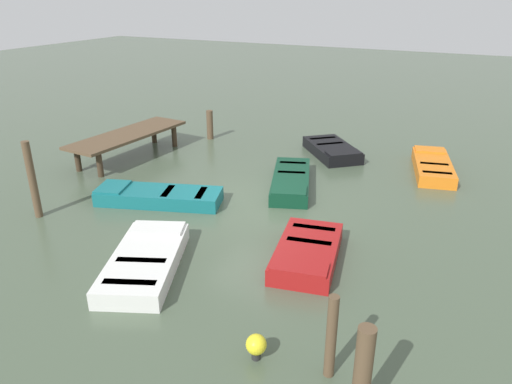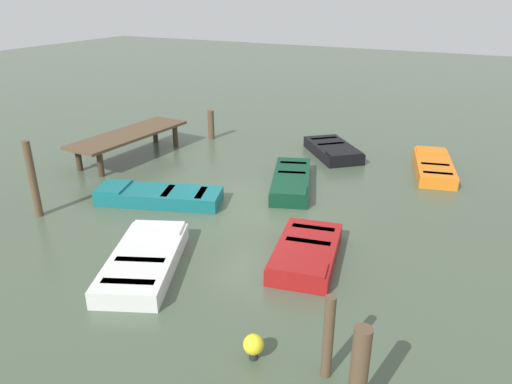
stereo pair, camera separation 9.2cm
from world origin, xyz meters
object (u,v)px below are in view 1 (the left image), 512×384
dock_segment (128,136)px  mooring_piling_far_left (210,125)px  rowboat_teal (158,196)px  mooring_piling_center (32,180)px  rowboat_red (307,252)px  mooring_piling_near_left (362,376)px  marker_buoy (256,345)px  mooring_piling_near_right (331,337)px  rowboat_orange (433,166)px  rowboat_dark_green (291,181)px  rowboat_white (145,261)px  rowboat_black (332,150)px

dock_segment → mooring_piling_far_left: (3.43, -1.40, -0.23)m
rowboat_teal → mooring_piling_center: bearing=24.0°
rowboat_red → mooring_piling_near_left: size_ratio=1.72×
mooring_piling_center → marker_buoy: (-2.30, -7.88, -0.80)m
dock_segment → mooring_piling_near_left: mooring_piling_near_left is taller
mooring_piling_near_right → mooring_piling_near_left: size_ratio=0.93×
mooring_piling_near_left → rowboat_orange: bearing=2.4°
rowboat_red → mooring_piling_near_left: 4.51m
mooring_piling_far_left → mooring_piling_center: bearing=177.5°
mooring_piling_near_left → marker_buoy: 2.02m
dock_segment → mooring_piling_center: (-5.07, -1.02, 0.26)m
rowboat_dark_green → rowboat_orange: same height
rowboat_dark_green → rowboat_white: 6.05m
rowboat_black → mooring_piling_center: mooring_piling_center is taller
dock_segment → mooring_piling_near_left: (-7.82, -10.80, 0.00)m
rowboat_dark_green → rowboat_white: same height
rowboat_white → rowboat_black: bearing=-30.5°
dock_segment → mooring_piling_near_left: bearing=-121.8°
rowboat_dark_green → rowboat_white: (-5.95, 1.07, 0.00)m
rowboat_white → rowboat_teal: same height
rowboat_dark_green → mooring_piling_near_right: (-7.18, -3.65, 0.55)m
rowboat_teal → mooring_piling_near_right: size_ratio=2.48×
rowboat_orange → mooring_piling_center: 12.64m
rowboat_red → rowboat_dark_green: bearing=-163.6°
mooring_piling_near_right → rowboat_red: bearing=26.5°
dock_segment → rowboat_dark_green: bearing=-85.8°
rowboat_black → rowboat_teal: 7.23m
dock_segment → rowboat_white: dock_segment is taller
rowboat_white → mooring_piling_far_left: (9.37, 4.01, 0.38)m
mooring_piling_near_right → mooring_piling_near_left: mooring_piling_near_left is taller
rowboat_dark_green → marker_buoy: marker_buoy is taller
rowboat_red → rowboat_dark_green: (3.98, 2.05, -0.00)m
mooring_piling_far_left → marker_buoy: (-10.80, -7.50, -0.32)m
rowboat_black → mooring_piling_center: size_ratio=1.36×
rowboat_teal → marker_buoy: marker_buoy is taller
rowboat_red → rowboat_orange: size_ratio=0.86×
rowboat_white → mooring_piling_center: size_ratio=1.57×
rowboat_red → mooring_piling_center: 7.64m
rowboat_black → mooring_piling_center: bearing=-74.0°
rowboat_black → mooring_piling_near_right: bearing=-23.2°
rowboat_red → rowboat_black: same height
dock_segment → mooring_piling_near_right: 12.41m
rowboat_black → rowboat_orange: 3.67m
mooring_piling_far_left → marker_buoy: bearing=-145.2°
mooring_piling_far_left → marker_buoy: 13.16m
rowboat_teal → marker_buoy: (-4.52, -5.46, 0.07)m
rowboat_red → marker_buoy: 3.42m
mooring_piling_near_right → marker_buoy: bearing=99.3°
rowboat_black → rowboat_orange: bearing=46.0°
marker_buoy → mooring_piling_center: bearing=73.8°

